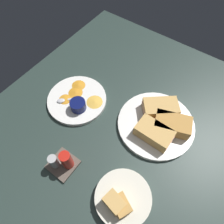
% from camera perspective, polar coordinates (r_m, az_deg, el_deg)
% --- Properties ---
extents(ground_plane, '(1.10, 1.10, 0.03)m').
position_cam_1_polar(ground_plane, '(0.80, 5.92, -4.98)').
color(ground_plane, '#283833').
extents(plate_sandwich_main, '(0.29, 0.29, 0.02)m').
position_cam_1_polar(plate_sandwich_main, '(0.79, 12.23, -3.36)').
color(plate_sandwich_main, white).
rests_on(plate_sandwich_main, ground_plane).
extents(sandwich_half_near, '(0.13, 0.08, 0.05)m').
position_cam_1_polar(sandwich_half_near, '(0.74, 11.78, -5.80)').
color(sandwich_half_near, tan).
rests_on(sandwich_half_near, plate_sandwich_main).
extents(sandwich_half_far, '(0.15, 0.11, 0.05)m').
position_cam_1_polar(sandwich_half_far, '(0.77, 16.63, -3.34)').
color(sandwich_half_far, '#C68C42').
rests_on(sandwich_half_far, plate_sandwich_main).
extents(sandwich_half_extra, '(0.15, 0.14, 0.05)m').
position_cam_1_polar(sandwich_half_extra, '(0.80, 13.47, 1.08)').
color(sandwich_half_extra, tan).
rests_on(sandwich_half_extra, plate_sandwich_main).
extents(ramekin_dark_sauce, '(0.07, 0.07, 0.04)m').
position_cam_1_polar(ramekin_dark_sauce, '(0.80, 14.29, 1.38)').
color(ramekin_dark_sauce, navy).
rests_on(ramekin_dark_sauce, plate_sandwich_main).
extents(spoon_by_dark_ramekin, '(0.02, 0.10, 0.01)m').
position_cam_1_polar(spoon_by_dark_ramekin, '(0.79, 12.28, -2.25)').
color(spoon_by_dark_ramekin, silver).
rests_on(spoon_by_dark_ramekin, plate_sandwich_main).
extents(plate_chips_companion, '(0.24, 0.24, 0.02)m').
position_cam_1_polar(plate_chips_companion, '(0.85, -9.83, 3.47)').
color(plate_chips_companion, white).
rests_on(plate_chips_companion, ground_plane).
extents(ramekin_light_gravy, '(0.06, 0.06, 0.04)m').
position_cam_1_polar(ramekin_light_gravy, '(0.80, -9.59, 1.95)').
color(ramekin_light_gravy, '#0C144C').
rests_on(ramekin_light_gravy, plate_chips_companion).
extents(spoon_by_gravy_ramekin, '(0.08, 0.08, 0.01)m').
position_cam_1_polar(spoon_by_gravy_ramekin, '(0.84, -13.34, 3.27)').
color(spoon_by_gravy_ramekin, silver).
rests_on(spoon_by_gravy_ramekin, plate_chips_companion).
extents(plantain_chip_scatter, '(0.18, 0.15, 0.01)m').
position_cam_1_polar(plantain_chip_scatter, '(0.85, -9.04, 4.83)').
color(plantain_chip_scatter, orange).
rests_on(plantain_chip_scatter, plate_chips_companion).
extents(bread_basket_rear, '(0.18, 0.18, 0.07)m').
position_cam_1_polar(bread_basket_rear, '(0.68, 2.83, -23.30)').
color(bread_basket_rear, silver).
rests_on(bread_basket_rear, ground_plane).
extents(condiment_caddy, '(0.09, 0.09, 0.10)m').
position_cam_1_polar(condiment_caddy, '(0.71, -13.76, -13.51)').
color(condiment_caddy, brown).
rests_on(condiment_caddy, ground_plane).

